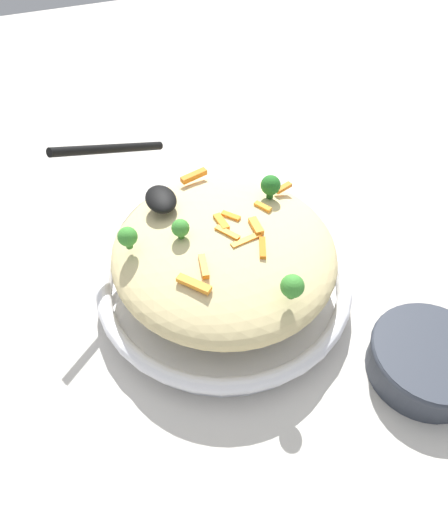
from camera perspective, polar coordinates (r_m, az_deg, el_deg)
name	(u,v)px	position (r m, az deg, el deg)	size (l,w,h in m)	color
ground_plane	(224,293)	(0.70, 0.00, -4.41)	(2.40, 2.40, 0.00)	beige
serving_bowl	(224,282)	(0.68, 0.00, -3.07)	(0.36, 0.36, 0.05)	silver
pasta_mound	(224,251)	(0.63, 0.00, 0.55)	(0.30, 0.30, 0.09)	#DBC689
carrot_piece_0	(227,233)	(0.59, 0.36, 2.75)	(0.03, 0.01, 0.01)	orange
carrot_piece_1	(204,266)	(0.56, -2.43, -1.24)	(0.03, 0.01, 0.01)	orange
carrot_piece_2	(194,284)	(0.55, -3.62, -3.34)	(0.04, 0.01, 0.01)	orange
carrot_piece_3	(263,207)	(0.64, 4.64, 5.83)	(0.02, 0.01, 0.01)	orange
carrot_piece_4	(256,226)	(0.60, 3.85, 3.58)	(0.03, 0.01, 0.01)	orange
carrot_piece_5	(283,188)	(0.67, 7.11, 8.11)	(0.03, 0.01, 0.01)	orange
carrot_piece_6	(231,217)	(0.62, 0.81, 4.74)	(0.03, 0.01, 0.01)	orange
carrot_piece_7	(246,240)	(0.59, 2.70, 1.88)	(0.04, 0.01, 0.01)	orange
carrot_piece_8	(262,248)	(0.58, 4.62, 0.94)	(0.03, 0.01, 0.01)	orange
carrot_piece_9	(191,176)	(0.69, -3.92, 9.48)	(0.04, 0.01, 0.01)	orange
carrot_piece_10	(219,223)	(0.61, -0.65, 4.00)	(0.03, 0.01, 0.01)	orange
broccoli_floret_0	(180,228)	(0.59, -5.23, 3.32)	(0.02, 0.02, 0.03)	#377928
broccoli_floret_1	(271,186)	(0.65, 5.60, 8.38)	(0.03, 0.03, 0.03)	#205B1C
broccoli_floret_2	(292,286)	(0.53, 8.17, -3.63)	(0.03, 0.03, 0.03)	#377928
broccoli_floret_3	(128,237)	(0.59, -11.46, 2.24)	(0.02, 0.02, 0.03)	#377928
serving_spoon	(141,179)	(0.65, -9.95, 9.11)	(0.15, 0.16, 0.10)	black
companion_bowl	(428,359)	(0.66, 23.21, -11.26)	(0.15, 0.15, 0.05)	#333842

